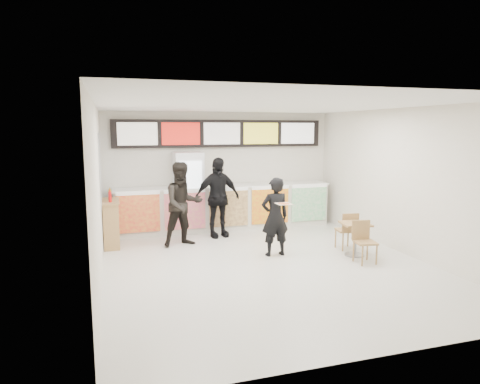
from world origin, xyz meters
name	(u,v)px	position (x,y,z in m)	size (l,w,h in m)	color
floor	(267,265)	(0.00, 0.00, 0.00)	(7.00, 7.00, 0.00)	beige
ceiling	(269,105)	(0.00, 0.00, 3.00)	(7.00, 7.00, 0.00)	white
wall_back	(221,170)	(0.00, 3.50, 1.50)	(6.00, 6.00, 0.00)	silver
wall_left	(98,194)	(-3.00, 0.00, 1.50)	(7.00, 7.00, 0.00)	silver
wall_right	(404,181)	(3.00, 0.00, 1.50)	(7.00, 7.00, 0.00)	silver
service_counter	(225,207)	(0.00, 3.09, 0.57)	(5.56, 0.77, 1.14)	silver
menu_board	(221,134)	(0.00, 3.41, 2.45)	(5.50, 0.14, 0.70)	black
drinks_fridge	(189,192)	(-0.93, 3.11, 1.00)	(0.70, 0.67, 2.00)	white
mirror_panel	(101,167)	(-2.99, 2.45, 1.75)	(0.01, 2.00, 1.50)	#B2B7BF
customer_main	(275,217)	(0.37, 0.54, 0.81)	(0.59, 0.39, 1.61)	black
customer_left	(183,204)	(-1.29, 1.85, 0.93)	(0.90, 0.70, 1.86)	black
customer_mid	(217,197)	(-0.38, 2.39, 0.95)	(1.12, 0.47, 1.91)	black
pizza_slice	(284,203)	(0.37, 0.09, 1.16)	(0.36, 0.36, 0.02)	beige
cafe_table	(355,233)	(1.93, 0.05, 0.47)	(0.63, 1.43, 0.81)	tan
condiment_ledge	(111,223)	(-2.82, 2.25, 0.52)	(0.37, 0.92, 1.22)	tan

